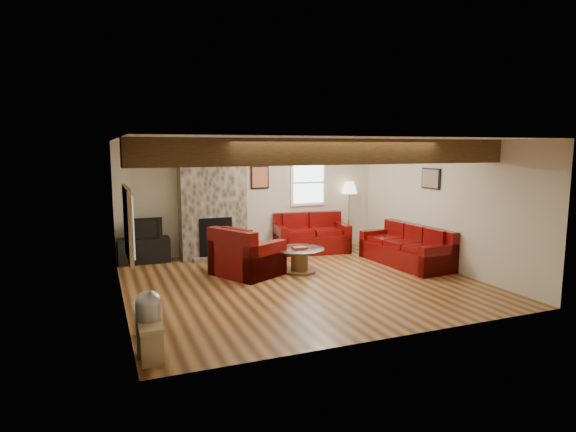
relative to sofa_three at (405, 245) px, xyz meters
name	(u,v)px	position (x,y,z in m)	size (l,w,h in m)	color
room	(302,212)	(-2.48, -0.39, 0.86)	(8.00, 8.00, 8.00)	#583217
oak_beam	(336,152)	(-2.48, -1.64, 1.92)	(6.00, 0.36, 0.38)	#351E10
chimney_breast	(212,202)	(-3.48, 2.10, 0.83)	(1.40, 0.67, 2.50)	#332E27
back_window	(308,182)	(-1.13, 2.32, 1.16)	(0.90, 0.08, 1.10)	white
hatch_window	(129,224)	(-5.44, -1.89, 1.06)	(0.08, 1.00, 0.90)	tan
ceiling_dome	(326,144)	(-1.58, 0.51, 2.05)	(0.40, 0.40, 0.18)	white
artwork_back	(260,177)	(-2.33, 2.32, 1.31)	(0.42, 0.06, 0.52)	black
artwork_right	(430,178)	(0.48, -0.09, 1.36)	(0.06, 0.55, 0.42)	black
sofa_three	(405,245)	(0.00, 0.00, 0.00)	(2.04, 0.85, 0.79)	#490805
loveseat	(311,233)	(-1.27, 1.84, 0.04)	(1.64, 0.94, 0.87)	#490805
armchair_red	(247,251)	(-3.22, 0.45, 0.06)	(1.12, 0.98, 0.91)	#490805
coffee_table	(300,260)	(-2.24, 0.25, -0.16)	(0.94, 0.94, 0.49)	#482F17
tv_cabinet	(144,250)	(-4.93, 2.14, -0.14)	(1.03, 0.41, 0.52)	black
television	(143,228)	(-4.93, 2.14, 0.34)	(0.75, 0.10, 0.43)	black
floor_lamp	(349,191)	(-0.12, 2.16, 0.93)	(0.40, 0.40, 1.55)	tan
pine_bench	(148,332)	(-5.31, -2.34, -0.19)	(0.26, 1.11, 0.42)	tan
pedal_bin	(149,322)	(-5.30, -2.49, -0.01)	(0.30, 0.30, 0.76)	#A8A8AD
coal_bucket	(231,258)	(-3.32, 1.24, -0.25)	(0.31, 0.31, 0.29)	slate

